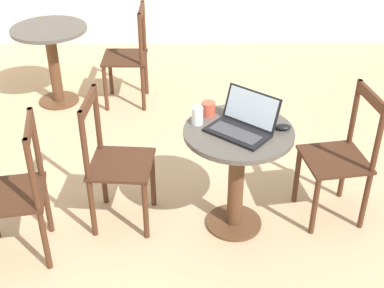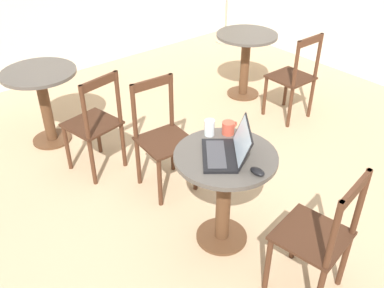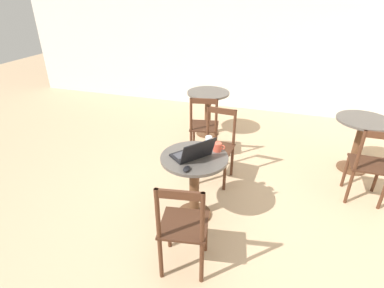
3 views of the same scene
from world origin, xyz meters
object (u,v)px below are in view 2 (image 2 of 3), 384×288
(cafe_table_mid, at_px, (246,52))
(chair_far_front, at_px, (95,125))
(mouse, at_px, (257,171))
(chair_near_front, at_px, (319,238))
(chair_near_back, at_px, (163,138))
(cafe_table_far, at_px, (42,92))
(cafe_table_near, at_px, (224,180))
(mug, at_px, (228,128))
(drinking_glass, at_px, (209,128))
(laptop, at_px, (227,150))
(chair_mid_front, at_px, (294,78))

(cafe_table_mid, relative_size, chair_far_front, 0.80)
(cafe_table_mid, relative_size, mouse, 7.19)
(chair_near_front, distance_m, chair_near_back, 1.44)
(cafe_table_mid, xyz_separation_m, chair_near_front, (-1.64, -2.18, -0.07))
(cafe_table_mid, xyz_separation_m, cafe_table_far, (-2.13, 0.48, 0.00))
(cafe_table_near, distance_m, mug, 0.35)
(mouse, bearing_deg, drinking_glass, 81.90)
(cafe_table_near, relative_size, chair_far_front, 0.80)
(drinking_glass, bearing_deg, chair_far_front, 107.43)
(laptop, distance_m, drinking_glass, 0.27)
(cafe_table_near, height_order, drinking_glass, drinking_glass)
(chair_mid_front, bearing_deg, cafe_table_mid, 89.52)
(chair_far_front, xyz_separation_m, laptop, (0.24, -1.30, 0.32))
(cafe_table_near, height_order, laptop, laptop)
(cafe_table_far, relative_size, chair_mid_front, 0.80)
(cafe_table_near, height_order, cafe_table_mid, same)
(cafe_table_mid, relative_size, chair_near_front, 0.80)
(cafe_table_far, height_order, chair_near_front, chair_near_front)
(chair_near_back, height_order, laptop, laptop)
(cafe_table_mid, xyz_separation_m, mug, (-1.56, -1.34, 0.24))
(cafe_table_mid, height_order, chair_near_back, chair_near_back)
(cafe_table_far, height_order, chair_near_back, chair_near_back)
(cafe_table_far, bearing_deg, mug, -72.72)
(cafe_table_far, xyz_separation_m, chair_near_front, (0.49, -2.67, -0.07))
(mouse, bearing_deg, cafe_table_near, 91.53)
(cafe_table_mid, distance_m, chair_far_front, 2.01)
(cafe_table_mid, bearing_deg, mug, -139.44)
(chair_far_front, bearing_deg, cafe_table_near, -79.08)
(mug, relative_size, drinking_glass, 1.10)
(mouse, bearing_deg, laptop, 94.17)
(cafe_table_far, bearing_deg, chair_far_front, -79.57)
(chair_near_front, relative_size, mouse, 9.00)
(cafe_table_mid, distance_m, chair_near_back, 1.85)
(cafe_table_far, xyz_separation_m, chair_far_front, (0.13, -0.71, -0.07))
(mouse, relative_size, drinking_glass, 0.91)
(mug, distance_m, drinking_glass, 0.13)
(chair_near_front, relative_size, mug, 7.42)
(chair_near_front, distance_m, mouse, 0.52)
(cafe_table_mid, height_order, chair_mid_front, chair_mid_front)
(cafe_table_far, relative_size, mug, 5.92)
(laptop, xyz_separation_m, mouse, (0.02, -0.24, -0.03))
(cafe_table_far, distance_m, chair_near_front, 2.71)
(chair_far_front, distance_m, drinking_glass, 1.14)
(chair_near_front, height_order, mug, chair_near_front)
(cafe_table_far, xyz_separation_m, chair_mid_front, (2.12, -1.17, -0.07))
(laptop, relative_size, mouse, 4.55)
(cafe_table_mid, distance_m, chair_mid_front, 0.69)
(cafe_table_far, height_order, laptop, laptop)
(chair_near_back, height_order, chair_mid_front, same)
(cafe_table_mid, bearing_deg, cafe_table_far, 167.16)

